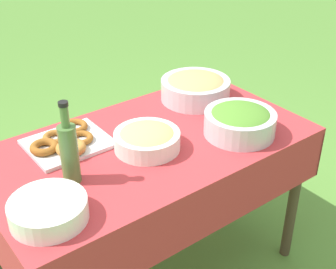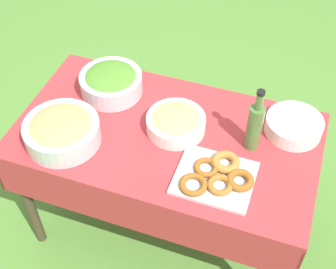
# 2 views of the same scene
# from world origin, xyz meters

# --- Properties ---
(picnic_table) EXTENTS (1.35, 0.74, 0.74)m
(picnic_table) POSITION_xyz_m (0.00, 0.00, 0.63)
(picnic_table) COLOR #B73338
(picnic_table) RESTS_ON ground_plane
(salad_bowl) EXTENTS (0.30, 0.30, 0.12)m
(salad_bowl) POSITION_xyz_m (-0.34, 0.18, 0.80)
(salad_bowl) COLOR silver
(salad_bowl) RESTS_ON picnic_table
(pasta_bowl) EXTENTS (0.26, 0.26, 0.09)m
(pasta_bowl) POSITION_xyz_m (0.03, 0.04, 0.78)
(pasta_bowl) COLOR white
(pasta_bowl) RESTS_ON picnic_table
(donut_platter) EXTENTS (0.33, 0.31, 0.05)m
(donut_platter) POSITION_xyz_m (0.28, -0.17, 0.76)
(donut_platter) COLOR silver
(donut_platter) RESTS_ON picnic_table
(plate_stack) EXTENTS (0.25, 0.25, 0.07)m
(plate_stack) POSITION_xyz_m (0.53, 0.20, 0.77)
(plate_stack) COLOR white
(plate_stack) RESTS_ON picnic_table
(olive_oil_bottle) EXTENTS (0.07, 0.07, 0.31)m
(olive_oil_bottle) POSITION_xyz_m (0.37, 0.06, 0.86)
(olive_oil_bottle) COLOR #4C7238
(olive_oil_bottle) RESTS_ON picnic_table
(bread_bowl) EXTENTS (0.33, 0.33, 0.12)m
(bread_bowl) POSITION_xyz_m (-0.41, -0.19, 0.80)
(bread_bowl) COLOR silver
(bread_bowl) RESTS_ON picnic_table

